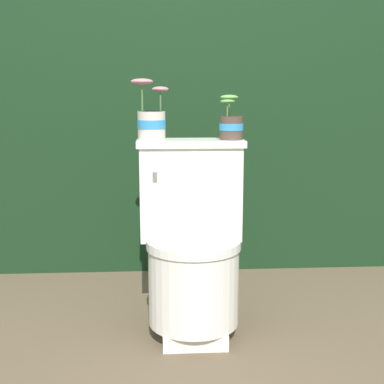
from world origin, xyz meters
name	(u,v)px	position (x,y,z in m)	size (l,w,h in m)	color
ground_plane	(180,339)	(0.00, 0.00, 0.00)	(12.00, 12.00, 0.00)	brown
hedge_backdrop	(171,120)	(0.00, 1.23, 0.85)	(3.85, 0.72, 1.69)	black
toilet	(192,248)	(0.06, 0.11, 0.36)	(0.47, 0.51, 0.81)	silver
potted_plant_left	(151,121)	(-0.11, 0.25, 0.89)	(0.16, 0.12, 0.26)	beige
potted_plant_midleft	(231,124)	(0.24, 0.24, 0.88)	(0.11, 0.12, 0.19)	#47382D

